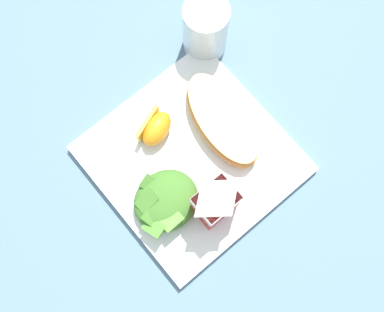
{
  "coord_description": "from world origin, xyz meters",
  "views": [
    {
      "loc": [
        0.11,
        0.13,
        0.72
      ],
      "look_at": [
        0.0,
        0.0,
        0.03
      ],
      "focal_mm": 43.83,
      "sensor_mm": 36.0,
      "label": 1
    }
  ],
  "objects_px": {
    "orange_wedge_front": "(156,128)",
    "white_plate": "(192,159)",
    "green_salad_pile": "(166,201)",
    "cheesy_pizza_bread": "(222,120)",
    "milk_carton": "(216,202)",
    "drinking_clear_cup": "(205,29)"
  },
  "relations": [
    {
      "from": "orange_wedge_front",
      "to": "white_plate",
      "type": "bearing_deg",
      "value": 103.2
    },
    {
      "from": "milk_carton",
      "to": "drinking_clear_cup",
      "type": "relative_size",
      "value": 1.05
    },
    {
      "from": "white_plate",
      "to": "drinking_clear_cup",
      "type": "distance_m",
      "value": 0.21
    },
    {
      "from": "green_salad_pile",
      "to": "orange_wedge_front",
      "type": "bearing_deg",
      "value": -121.49
    },
    {
      "from": "green_salad_pile",
      "to": "drinking_clear_cup",
      "type": "distance_m",
      "value": 0.28
    },
    {
      "from": "cheesy_pizza_bread",
      "to": "white_plate",
      "type": "bearing_deg",
      "value": 9.73
    },
    {
      "from": "green_salad_pile",
      "to": "orange_wedge_front",
      "type": "xyz_separation_m",
      "value": [
        -0.06,
        -0.1,
        -0.0
      ]
    },
    {
      "from": "white_plate",
      "to": "orange_wedge_front",
      "type": "height_order",
      "value": "orange_wedge_front"
    },
    {
      "from": "white_plate",
      "to": "green_salad_pile",
      "type": "bearing_deg",
      "value": 21.2
    },
    {
      "from": "drinking_clear_cup",
      "to": "cheesy_pizza_bread",
      "type": "bearing_deg",
      "value": 59.85
    },
    {
      "from": "cheesy_pizza_bread",
      "to": "green_salad_pile",
      "type": "distance_m",
      "value": 0.15
    },
    {
      "from": "milk_carton",
      "to": "orange_wedge_front",
      "type": "distance_m",
      "value": 0.15
    },
    {
      "from": "green_salad_pile",
      "to": "milk_carton",
      "type": "relative_size",
      "value": 0.94
    },
    {
      "from": "milk_carton",
      "to": "drinking_clear_cup",
      "type": "xyz_separation_m",
      "value": [
        -0.17,
        -0.22,
        -0.02
      ]
    },
    {
      "from": "cheesy_pizza_bread",
      "to": "drinking_clear_cup",
      "type": "relative_size",
      "value": 1.73
    },
    {
      "from": "cheesy_pizza_bread",
      "to": "milk_carton",
      "type": "bearing_deg",
      "value": 44.17
    },
    {
      "from": "orange_wedge_front",
      "to": "drinking_clear_cup",
      "type": "distance_m",
      "value": 0.18
    },
    {
      "from": "green_salad_pile",
      "to": "milk_carton",
      "type": "height_order",
      "value": "milk_carton"
    },
    {
      "from": "cheesy_pizza_bread",
      "to": "green_salad_pile",
      "type": "relative_size",
      "value": 1.74
    },
    {
      "from": "white_plate",
      "to": "cheesy_pizza_bread",
      "type": "height_order",
      "value": "cheesy_pizza_bread"
    },
    {
      "from": "white_plate",
      "to": "orange_wedge_front",
      "type": "xyz_separation_m",
      "value": [
        0.02,
        -0.07,
        0.03
      ]
    },
    {
      "from": "green_salad_pile",
      "to": "milk_carton",
      "type": "distance_m",
      "value": 0.08
    }
  ]
}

